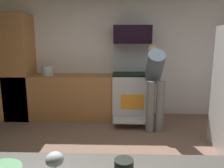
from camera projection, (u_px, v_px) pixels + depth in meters
The scene contains 8 objects.
wall_back at pixel (110, 55), 4.56m from camera, with size 5.20×0.12×2.60m, color silver.
lower_cabinet_run at pixel (67, 97), 4.39m from camera, with size 2.40×0.60×0.90m, color #A46C3D.
cabinet_column at pixel (17, 68), 4.31m from camera, with size 0.60×0.60×2.10m, color #A46C3D.
oven_range at pixel (131, 95), 4.33m from camera, with size 0.76×0.96×1.53m.
microwave at pixel (132, 35), 4.19m from camera, with size 0.74×0.38×0.35m, color black.
person_cook at pixel (155, 80), 3.73m from camera, with size 0.31×0.66×1.52m.
wine_glass_far at pixel (55, 161), 0.96m from camera, with size 0.08×0.08×0.16m.
stock_pot at pixel (48, 71), 4.30m from camera, with size 0.24×0.24×0.18m, color #B1C1BE.
Camera 1 is at (0.17, -2.25, 1.54)m, focal length 34.00 mm.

